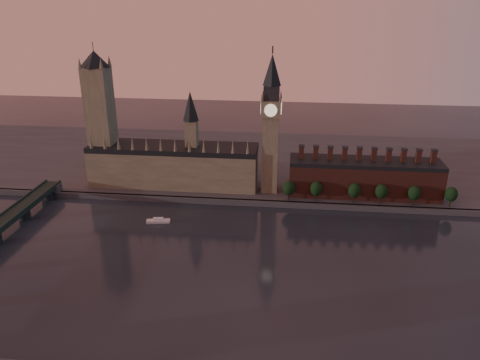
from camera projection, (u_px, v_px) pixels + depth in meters
The scene contains 13 objects.
ground at pixel (241, 273), 258.82m from camera, with size 900.00×900.00×0.00m, color black.
north_bank at pixel (262, 163), 422.56m from camera, with size 900.00×182.00×4.00m.
palace_of_westminster at pixel (174, 163), 363.52m from camera, with size 130.00×30.30×74.00m.
victoria_tower at pixel (100, 114), 355.40m from camera, with size 24.00×24.00×108.00m.
big_ben at pixel (271, 123), 338.45m from camera, with size 15.00×15.00×107.00m.
chimney_block at pixel (364, 177), 345.76m from camera, with size 110.00×25.00×37.00m.
embankment_tree_0 at pixel (289, 188), 337.71m from camera, with size 8.60×8.60×14.88m.
embankment_tree_1 at pixel (316, 189), 336.55m from camera, with size 8.60×8.60×14.88m.
embankment_tree_2 at pixel (354, 191), 333.36m from camera, with size 8.60×8.60×14.88m.
embankment_tree_3 at pixel (381, 191), 331.99m from camera, with size 8.60×8.60×14.88m.
embankment_tree_4 at pixel (414, 193), 329.07m from camera, with size 8.60×8.60×14.88m.
embankment_tree_5 at pixel (451, 194), 326.98m from camera, with size 8.60×8.60×14.88m.
river_boat at pixel (158, 221), 316.14m from camera, with size 16.31×7.06×3.16m.
Camera 1 is at (23.70, -220.19, 143.57)m, focal length 35.00 mm.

